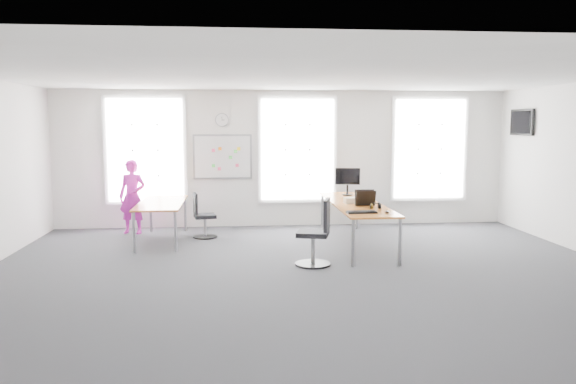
{
  "coord_description": "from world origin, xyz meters",
  "views": [
    {
      "loc": [
        -1.07,
        -8.37,
        2.28
      ],
      "look_at": [
        -0.17,
        1.2,
        1.1
      ],
      "focal_mm": 35.0,
      "sensor_mm": 36.0,
      "label": 1
    }
  ],
  "objects": [
    {
      "name": "floor",
      "position": [
        0.0,
        0.0,
        0.0
      ],
      "size": [
        10.0,
        10.0,
        0.0
      ],
      "primitive_type": "plane",
      "color": "#26272B",
      "rests_on": "ground"
    },
    {
      "name": "ceiling",
      "position": [
        0.0,
        0.0,
        3.0
      ],
      "size": [
        10.0,
        10.0,
        0.0
      ],
      "primitive_type": "plane",
      "rotation": [
        3.14,
        0.0,
        0.0
      ],
      "color": "silver",
      "rests_on": "ground"
    },
    {
      "name": "wall_back",
      "position": [
        0.0,
        4.0,
        1.5
      ],
      "size": [
        10.0,
        0.0,
        10.0
      ],
      "primitive_type": "plane",
      "rotation": [
        1.57,
        0.0,
        0.0
      ],
      "color": "white",
      "rests_on": "ground"
    },
    {
      "name": "wall_front",
      "position": [
        0.0,
        -4.0,
        1.5
      ],
      "size": [
        10.0,
        0.0,
        10.0
      ],
      "primitive_type": "plane",
      "rotation": [
        -1.57,
        0.0,
        0.0
      ],
      "color": "white",
      "rests_on": "ground"
    },
    {
      "name": "window_left",
      "position": [
        -3.0,
        3.97,
        1.7
      ],
      "size": [
        1.6,
        0.06,
        2.2
      ],
      "primitive_type": "cube",
      "color": "silver",
      "rests_on": "wall_back"
    },
    {
      "name": "window_mid",
      "position": [
        0.3,
        3.97,
        1.7
      ],
      "size": [
        1.6,
        0.06,
        2.2
      ],
      "primitive_type": "cube",
      "color": "silver",
      "rests_on": "wall_back"
    },
    {
      "name": "window_right",
      "position": [
        3.3,
        3.97,
        1.7
      ],
      "size": [
        1.6,
        0.06,
        2.2
      ],
      "primitive_type": "cube",
      "color": "silver",
      "rests_on": "wall_back"
    },
    {
      "name": "desk_right",
      "position": [
        1.16,
        1.85,
        0.75
      ],
      "size": [
        0.88,
        3.31,
        0.8
      ],
      "color": "orange",
      "rests_on": "ground"
    },
    {
      "name": "desk_left",
      "position": [
        -2.51,
        2.55,
        0.7
      ],
      "size": [
        0.84,
        2.1,
        0.77
      ],
      "color": "orange",
      "rests_on": "ground"
    },
    {
      "name": "chair_right",
      "position": [
        0.22,
        0.4,
        0.47
      ],
      "size": [
        0.6,
        0.6,
        1.08
      ],
      "rotation": [
        0.0,
        0.0,
        -1.84
      ],
      "color": "black",
      "rests_on": "ground"
    },
    {
      "name": "chair_left",
      "position": [
        -1.74,
        2.79,
        0.4
      ],
      "size": [
        0.48,
        0.48,
        0.9
      ],
      "rotation": [
        0.0,
        0.0,
        1.76
      ],
      "color": "black",
      "rests_on": "ground"
    },
    {
      "name": "person",
      "position": [
        -3.21,
        3.39,
        0.77
      ],
      "size": [
        0.63,
        0.48,
        1.54
      ],
      "primitive_type": "imported",
      "rotation": [
        0.0,
        0.0,
        -0.22
      ],
      "color": "#CB23AF",
      "rests_on": "ground"
    },
    {
      "name": "whiteboard",
      "position": [
        -1.35,
        3.97,
        1.55
      ],
      "size": [
        1.2,
        0.03,
        0.9
      ],
      "primitive_type": "cube",
      "color": "silver",
      "rests_on": "wall_back"
    },
    {
      "name": "wall_clock",
      "position": [
        -1.35,
        3.97,
        2.35
      ],
      "size": [
        0.3,
        0.04,
        0.3
      ],
      "primitive_type": "cylinder",
      "rotation": [
        1.57,
        0.0,
        0.0
      ],
      "color": "gray",
      "rests_on": "wall_back"
    },
    {
      "name": "tv",
      "position": [
        4.95,
        3.0,
        2.3
      ],
      "size": [
        0.06,
        0.9,
        0.55
      ],
      "primitive_type": "cube",
      "color": "black",
      "rests_on": "wall_right"
    },
    {
      "name": "keyboard",
      "position": [
        1.0,
        0.63,
        0.82
      ],
      "size": [
        0.51,
        0.22,
        0.02
      ],
      "primitive_type": "cube",
      "rotation": [
        0.0,
        0.0,
        0.08
      ],
      "color": "black",
      "rests_on": "desk_right"
    },
    {
      "name": "mouse",
      "position": [
        1.42,
        0.6,
        0.82
      ],
      "size": [
        0.09,
        0.12,
        0.04
      ],
      "primitive_type": "ellipsoid",
      "rotation": [
        0.0,
        0.0,
        -0.22
      ],
      "color": "black",
      "rests_on": "desk_right"
    },
    {
      "name": "lens_cap",
      "position": [
        1.23,
        0.82,
        0.81
      ],
      "size": [
        0.08,
        0.08,
        0.01
      ],
      "primitive_type": "cylinder",
      "rotation": [
        0.0,
        0.0,
        0.21
      ],
      "color": "black",
      "rests_on": "desk_right"
    },
    {
      "name": "headphones",
      "position": [
        1.34,
        1.08,
        0.85
      ],
      "size": [
        0.18,
        0.1,
        0.11
      ],
      "rotation": [
        0.0,
        0.0,
        -0.21
      ],
      "color": "black",
      "rests_on": "desk_right"
    },
    {
      "name": "laptop_sleeve",
      "position": [
        1.24,
        1.42,
        0.95
      ],
      "size": [
        0.36,
        0.2,
        0.29
      ],
      "rotation": [
        0.0,
        0.0,
        -0.03
      ],
      "color": "black",
      "rests_on": "desk_right"
    },
    {
      "name": "paper_stack",
      "position": [
        1.09,
        1.8,
        0.86
      ],
      "size": [
        0.32,
        0.25,
        0.1
      ],
      "primitive_type": "cube",
      "rotation": [
        0.0,
        0.0,
        0.08
      ],
      "color": "beige",
      "rests_on": "desk_right"
    },
    {
      "name": "monitor",
      "position": [
        1.22,
        2.91,
        1.14
      ],
      "size": [
        0.5,
        0.21,
        0.56
      ],
      "rotation": [
        0.0,
        0.0,
        -0.23
      ],
      "color": "black",
      "rests_on": "desk_right"
    }
  ]
}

